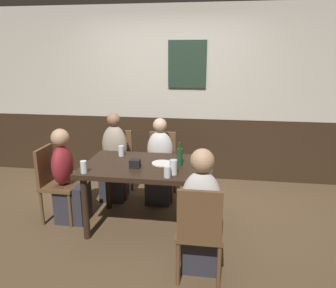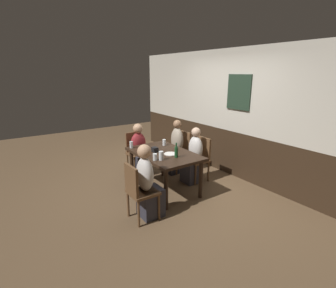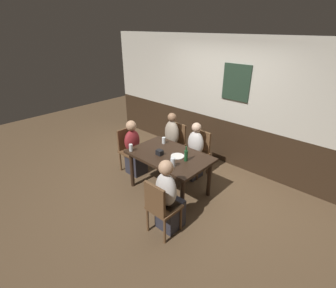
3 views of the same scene
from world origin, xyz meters
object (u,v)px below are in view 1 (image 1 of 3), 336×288
highball_clear (173,168)px  chair_mid_far (162,161)px  dining_table (148,172)px  person_left_far (114,163)px  chair_left_far (118,159)px  condiment_caddy (135,163)px  plate_white_large (162,163)px  beer_glass_tall (84,168)px  chair_right_near (200,228)px  person_head_west (68,183)px  pint_glass_amber (167,173)px  person_right_near (201,220)px  person_mid_far (160,167)px  beer_bottle_green (180,156)px  chair_head_west (54,180)px  pint_glass_stout (121,151)px

highball_clear → chair_mid_far: bearing=105.5°
dining_table → person_left_far: bearing=131.5°
chair_left_far → condiment_caddy: chair_left_far is taller
plate_white_large → beer_glass_tall: bearing=-151.4°
chair_right_near → person_left_far: size_ratio=0.76×
chair_left_far → person_head_west: 0.92m
person_left_far → dining_table: bearing=-48.5°
beer_glass_tall → dining_table: bearing=31.7°
person_head_west → pint_glass_amber: bearing=-16.3°
chair_mid_far → person_head_west: person_head_west is taller
person_right_near → beer_glass_tall: (-1.20, 0.33, 0.31)m
chair_right_near → beer_glass_tall: 1.34m
chair_mid_far → person_mid_far: person_mid_far is taller
beer_bottle_green → highball_clear: bearing=-96.1°
chair_head_west → person_right_near: person_right_near is taller
chair_mid_far → condiment_caddy: 1.03m
person_right_near → condiment_caddy: bearing=142.0°
chair_head_west → highball_clear: bearing=-10.5°
dining_table → chair_mid_far: 0.87m
person_left_far → beer_bottle_green: (0.96, -0.68, 0.35)m
chair_head_west → person_mid_far: bearing=31.9°
person_right_near → person_mid_far: bearing=113.9°
chair_right_near → person_mid_far: bearing=111.6°
chair_mid_far → condiment_caddy: size_ratio=8.00×
pint_glass_stout → plate_white_large: (0.53, -0.21, -0.05)m
chair_head_west → pint_glass_stout: chair_head_west is taller
chair_right_near → person_mid_far: (-0.62, 1.55, -0.03)m
chair_mid_far → beer_bottle_green: 0.97m
chair_left_far → condiment_caddy: 1.14m
person_right_near → plate_white_large: size_ratio=5.05×
beer_glass_tall → plate_white_large: beer_glass_tall is taller
person_mid_far → beer_bottle_green: bearing=-63.1°
person_mid_far → highball_clear: person_mid_far is taller
beer_glass_tall → chair_mid_far: bearing=64.3°
dining_table → pint_glass_amber: pint_glass_amber is taller
chair_right_near → highball_clear: 0.74m
beer_glass_tall → condiment_caddy: beer_glass_tall is taller
chair_mid_far → chair_left_far: same height
person_left_far → condiment_caddy: (0.50, -0.82, 0.30)m
highball_clear → beer_bottle_green: beer_bottle_green is taller
pint_glass_stout → beer_bottle_green: 0.76m
chair_head_west → plate_white_large: 1.29m
plate_white_large → condiment_caddy: bearing=-148.3°
chair_mid_far → plate_white_large: 0.87m
person_left_far → plate_white_large: (0.76, -0.66, 0.26)m
chair_right_near → condiment_caddy: (-0.73, 0.73, 0.29)m
dining_table → beer_glass_tall: size_ratio=10.99×
chair_left_far → pint_glass_stout: bearing=-68.6°
chair_head_west → pint_glass_stout: (0.74, 0.25, 0.30)m
plate_white_large → person_right_near: bearing=-57.5°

